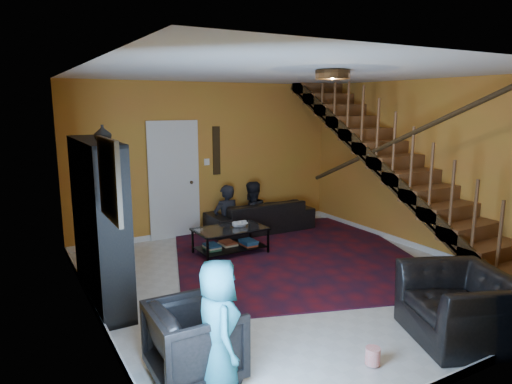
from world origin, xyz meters
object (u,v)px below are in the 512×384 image
(armchair_left, at_px, (195,341))
(armchair_right, at_px, (460,306))
(sofa, at_px, (260,216))
(bookshelf, at_px, (100,224))
(coffee_table, at_px, (230,239))

(armchair_left, xyz_separation_m, armchair_right, (2.65, -0.72, 0.01))
(sofa, relative_size, armchair_left, 2.66)
(bookshelf, distance_m, sofa, 3.73)
(armchair_left, bearing_deg, coffee_table, -31.05)
(armchair_left, bearing_deg, sofa, -36.36)
(bookshelf, xyz_separation_m, armchair_left, (0.35, -2.13, -0.62))
(sofa, bearing_deg, armchair_left, 54.42)
(armchair_right, bearing_deg, coffee_table, -145.32)
(armchair_right, distance_m, coffee_table, 3.73)
(armchair_left, height_order, coffee_table, armchair_left)
(sofa, xyz_separation_m, coffee_table, (-1.09, -0.92, -0.05))
(sofa, xyz_separation_m, armchair_right, (-0.24, -4.55, 0.06))
(armchair_right, bearing_deg, armchair_left, -83.62)
(sofa, height_order, coffee_table, sofa)
(sofa, height_order, armchair_right, armchair_right)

